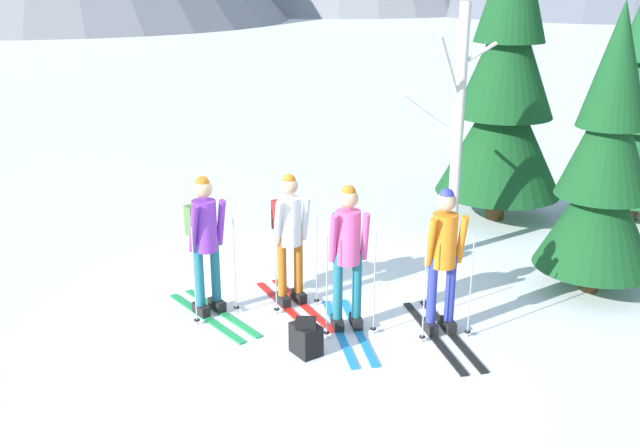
# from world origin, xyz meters

# --- Properties ---
(ground_plane) EXTENTS (400.00, 400.00, 0.00)m
(ground_plane) POSITION_xyz_m (0.00, 0.00, 0.00)
(ground_plane) COLOR white
(skier_in_purple) EXTENTS (1.28, 1.45, 1.71)m
(skier_in_purple) POSITION_xyz_m (-1.11, 0.06, 0.96)
(skier_in_purple) COLOR green
(skier_in_purple) RESTS_ON ground
(skier_in_white) EXTENTS (1.06, 1.60, 1.66)m
(skier_in_white) POSITION_xyz_m (-0.14, 0.34, 0.93)
(skier_in_white) COLOR red
(skier_in_white) RESTS_ON ground
(skier_in_pink) EXTENTS (0.63, 1.69, 1.72)m
(skier_in_pink) POSITION_xyz_m (0.55, -0.30, 0.97)
(skier_in_pink) COLOR #1E84D1
(skier_in_pink) RESTS_ON ground
(skier_in_orange) EXTENTS (0.74, 1.78, 1.71)m
(skier_in_orange) POSITION_xyz_m (1.60, -0.40, 0.93)
(skier_in_orange) COLOR black
(skier_in_orange) RESTS_ON ground
(pine_tree_near) EXTENTS (1.49, 1.49, 3.61)m
(pine_tree_near) POSITION_xyz_m (3.69, 0.80, 1.65)
(pine_tree_near) COLOR #51381E
(pine_tree_near) RESTS_ON ground
(pine_tree_far) EXTENTS (2.00, 2.00, 4.83)m
(pine_tree_far) POSITION_xyz_m (3.06, 3.67, 2.21)
(pine_tree_far) COLOR #51381E
(pine_tree_far) RESTS_ON ground
(birch_tree_slender) EXTENTS (1.27, 0.67, 3.52)m
(birch_tree_slender) POSITION_xyz_m (2.09, 2.10, 1.82)
(birch_tree_slender) COLOR silver
(birch_tree_slender) RESTS_ON ground
(backpack_on_snow_front) EXTENTS (0.38, 0.40, 0.38)m
(backpack_on_snow_front) POSITION_xyz_m (0.10, -0.91, 0.19)
(backpack_on_snow_front) COLOR black
(backpack_on_snow_front) RESTS_ON ground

